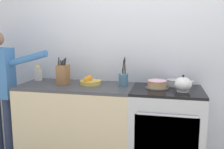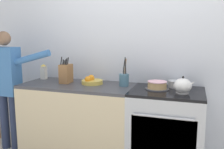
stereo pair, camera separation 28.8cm
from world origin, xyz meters
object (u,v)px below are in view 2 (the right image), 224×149
object	(u,v)px
mixing_bowl	(176,84)
utensil_crock	(124,79)
tea_kettle	(183,86)
knife_block	(66,73)
layer_cake	(157,85)
stove_range	(166,130)
milk_carton	(44,72)
person_baker	(7,81)
fruit_bowl	(92,81)

from	to	relation	value
mixing_bowl	utensil_crock	distance (m)	0.61
tea_kettle	knife_block	xyz separation A→B (m)	(-1.43, 0.10, 0.04)
layer_cake	tea_kettle	world-z (taller)	tea_kettle
stove_range	mixing_bowl	world-z (taller)	mixing_bowl
layer_cake	tea_kettle	distance (m)	0.30
utensil_crock	milk_carton	distance (m)	1.16
stove_range	layer_cake	world-z (taller)	layer_cake
stove_range	knife_block	size ratio (longest dim) A/B	2.77
mixing_bowl	tea_kettle	bearing A→B (deg)	-72.49
layer_cake	mixing_bowl	bearing A→B (deg)	39.93
stove_range	utensil_crock	bearing A→B (deg)	171.24
utensil_crock	milk_carton	size ratio (longest dim) A/B	1.67
utensil_crock	mixing_bowl	bearing A→B (deg)	10.95
layer_cake	utensil_crock	bearing A→B (deg)	172.90
layer_cake	knife_block	xyz separation A→B (m)	(-1.14, 0.00, 0.08)
stove_range	person_baker	size ratio (longest dim) A/B	0.59
fruit_bowl	milk_carton	xyz separation A→B (m)	(-0.74, 0.10, 0.06)
fruit_bowl	stove_range	bearing A→B (deg)	-4.42
stove_range	milk_carton	bearing A→B (deg)	174.28
stove_range	tea_kettle	world-z (taller)	tea_kettle
knife_block	utensil_crock	bearing A→B (deg)	3.56
layer_cake	utensil_crock	xyz separation A→B (m)	(-0.40, 0.05, 0.04)
tea_kettle	mixing_bowl	distance (m)	0.28
utensil_crock	tea_kettle	bearing A→B (deg)	-12.32
knife_block	tea_kettle	bearing A→B (deg)	-4.10
fruit_bowl	milk_carton	distance (m)	0.75
fruit_bowl	tea_kettle	bearing A→B (deg)	-7.34
stove_range	milk_carton	size ratio (longest dim) A/B	4.46
tea_kettle	milk_carton	size ratio (longest dim) A/B	1.10
layer_cake	mixing_bowl	world-z (taller)	layer_cake
tea_kettle	utensil_crock	world-z (taller)	utensil_crock
knife_block	utensil_crock	distance (m)	0.75
layer_cake	person_baker	size ratio (longest dim) A/B	0.17
layer_cake	fruit_bowl	world-z (taller)	fruit_bowl
knife_block	utensil_crock	xyz separation A→B (m)	(0.75, 0.05, -0.04)
stove_range	layer_cake	distance (m)	0.52
tea_kettle	fruit_bowl	xyz separation A→B (m)	(-1.09, 0.14, -0.04)
utensil_crock	person_baker	world-z (taller)	person_baker
milk_carton	utensil_crock	bearing A→B (deg)	-4.35
fruit_bowl	person_baker	distance (m)	1.12
knife_block	fruit_bowl	bearing A→B (deg)	6.65
mixing_bowl	person_baker	xyz separation A→B (m)	(-2.11, -0.33, -0.03)
stove_range	layer_cake	size ratio (longest dim) A/B	3.48
stove_range	tea_kettle	distance (m)	0.57
utensil_crock	milk_carton	bearing A→B (deg)	175.65
knife_block	person_baker	distance (m)	0.79
milk_carton	person_baker	world-z (taller)	person_baker
fruit_bowl	milk_carton	bearing A→B (deg)	172.67
tea_kettle	milk_carton	bearing A→B (deg)	172.66
knife_block	milk_carton	world-z (taller)	knife_block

